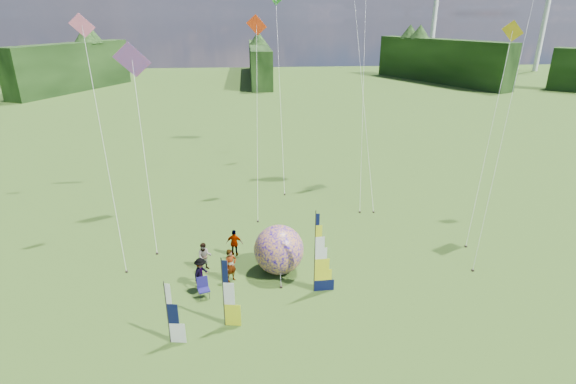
{
  "coord_description": "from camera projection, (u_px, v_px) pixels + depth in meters",
  "views": [
    {
      "loc": [
        -2.79,
        -16.06,
        13.52
      ],
      "look_at": [
        -1.0,
        4.0,
        5.5
      ],
      "focal_mm": 28.0,
      "sensor_mm": 36.0,
      "label": 1
    }
  ],
  "objects": [
    {
      "name": "ground",
      "position": [
        318.0,
        338.0,
        20.09
      ],
      "size": [
        220.0,
        220.0,
        0.0
      ],
      "primitive_type": "plane",
      "color": "#364C1C",
      "rests_on": "ground"
    },
    {
      "name": "treeline_ring",
      "position": [
        321.0,
        260.0,
        18.62
      ],
      "size": [
        210.0,
        210.0,
        8.0
      ],
      "primitive_type": null,
      "color": "#32581F",
      "rests_on": "ground"
    },
    {
      "name": "turbine_left",
      "position": [
        547.0,
        7.0,
        108.25
      ],
      "size": [
        8.0,
        1.2,
        30.0
      ],
      "primitive_type": null,
      "color": "silver",
      "rests_on": "ground"
    },
    {
      "name": "turbine_right",
      "position": [
        436.0,
        7.0,
        112.66
      ],
      "size": [
        8.0,
        1.2,
        30.0
      ],
      "primitive_type": null,
      "color": "silver",
      "rests_on": "ground"
    },
    {
      "name": "feather_banner_main",
      "position": [
        315.0,
        254.0,
        22.65
      ],
      "size": [
        1.22,
        0.15,
        4.46
      ],
      "primitive_type": null,
      "rotation": [
        0.0,
        0.0,
        0.04
      ],
      "color": "#090F36",
      "rests_on": "ground"
    },
    {
      "name": "side_banner_left",
      "position": [
        223.0,
        294.0,
        20.29
      ],
      "size": [
        0.97,
        0.26,
        3.48
      ],
      "primitive_type": null,
      "rotation": [
        0.0,
        0.0,
        -0.17
      ],
      "color": "yellow",
      "rests_on": "ground"
    },
    {
      "name": "side_banner_far",
      "position": [
        167.0,
        314.0,
        19.29
      ],
      "size": [
        0.91,
        0.23,
        3.03
      ],
      "primitive_type": null,
      "rotation": [
        0.0,
        0.0,
        -0.14
      ],
      "color": "white",
      "rests_on": "ground"
    },
    {
      "name": "bol_inflatable",
      "position": [
        279.0,
        250.0,
        24.81
      ],
      "size": [
        3.54,
        3.54,
        2.76
      ],
      "primitive_type": "sphere",
      "rotation": [
        0.0,
        0.0,
        -0.35
      ],
      "color": "#10008A",
      "rests_on": "ground"
    },
    {
      "name": "spectator_a",
      "position": [
        231.0,
        265.0,
        24.09
      ],
      "size": [
        0.82,
        0.77,
        1.88
      ],
      "primitive_type": "imported",
      "rotation": [
        0.0,
        0.0,
        0.65
      ],
      "color": "#66594C",
      "rests_on": "ground"
    },
    {
      "name": "spectator_b",
      "position": [
        205.0,
        256.0,
        25.23
      ],
      "size": [
        0.83,
        0.45,
        1.64
      ],
      "primitive_type": "imported",
      "rotation": [
        0.0,
        0.0,
        0.08
      ],
      "color": "#66594C",
      "rests_on": "ground"
    },
    {
      "name": "spectator_c",
      "position": [
        201.0,
        273.0,
        23.53
      ],
      "size": [
        0.85,
        1.18,
        1.72
      ],
      "primitive_type": "imported",
      "rotation": [
        0.0,
        0.0,
        1.13
      ],
      "color": "#66594C",
      "rests_on": "ground"
    },
    {
      "name": "spectator_d",
      "position": [
        235.0,
        243.0,
        26.65
      ],
      "size": [
        1.04,
        0.58,
        1.68
      ],
      "primitive_type": "imported",
      "rotation": [
        0.0,
        0.0,
        2.95
      ],
      "color": "#66594C",
      "rests_on": "ground"
    },
    {
      "name": "camp_chair",
      "position": [
        204.0,
        289.0,
        22.78
      ],
      "size": [
        0.77,
        0.77,
        1.07
      ],
      "primitive_type": null,
      "rotation": [
        0.0,
        0.0,
        0.29
      ],
      "color": "#141149",
      "rests_on": "ground"
    },
    {
      "name": "kite_whale",
      "position": [
        360.0,
        47.0,
        34.36
      ],
      "size": [
        9.44,
        15.48,
        22.3
      ],
      "primitive_type": null,
      "rotation": [
        0.0,
        0.0,
        0.42
      ],
      "color": "black",
      "rests_on": "ground"
    },
    {
      "name": "kite_rainbow_delta",
      "position": [
        142.0,
        136.0,
        28.32
      ],
      "size": [
        8.17,
        12.8,
        12.64
      ],
      "primitive_type": null,
      "rotation": [
        0.0,
        0.0,
        0.2
      ],
      "color": "#E54238",
      "rests_on": "ground"
    },
    {
      "name": "kite_parafoil",
      "position": [
        508.0,
        110.0,
        25.15
      ],
      "size": [
        10.55,
        11.59,
        17.01
      ],
      "primitive_type": null,
      "rotation": [
        0.0,
        0.0,
        0.32
      ],
      "color": "red",
      "rests_on": "ground"
    },
    {
      "name": "small_kite_red",
      "position": [
        257.0,
        112.0,
        32.06
      ],
      "size": [
        3.95,
        9.99,
        14.0
      ],
      "primitive_type": null,
      "rotation": [
        0.0,
        0.0,
        0.11
      ],
      "color": "#F13A10",
      "rests_on": "ground"
    },
    {
      "name": "small_kite_orange",
      "position": [
        364.0,
        82.0,
        33.34
      ],
      "size": [
        6.21,
        11.33,
        17.53
      ],
      "primitive_type": null,
      "rotation": [
        0.0,
        0.0,
        0.2
      ],
      "color": "#E65F07",
      "rests_on": "ground"
    },
    {
      "name": "small_kite_yellow",
      "position": [
        491.0,
        127.0,
        28.59
      ],
      "size": [
        8.75,
        10.22,
        13.62
      ],
      "primitive_type": null,
      "rotation": [
        0.0,
        0.0,
        -0.26
      ],
      "color": "yellow",
      "rests_on": "ground"
    },
    {
      "name": "small_kite_pink",
      "position": [
        102.0,
        136.0,
        25.51
      ],
      "size": [
        7.21,
        9.86,
        14.04
      ],
      "primitive_type": null,
      "rotation": [
        0.0,
        0.0,
        0.31
      ],
      "color": "pink",
      "rests_on": "ground"
    },
    {
      "name": "small_kite_green",
      "position": [
        280.0,
        82.0,
        38.43
      ],
      "size": [
        6.83,
        14.31,
        16.18
      ],
      "primitive_type": null,
      "rotation": [
        0.0,
        0.0,
        0.31
      ],
      "color": "green",
      "rests_on": "ground"
    }
  ]
}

